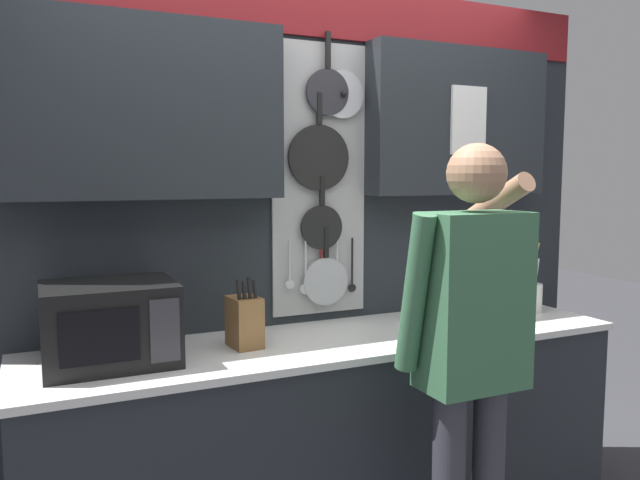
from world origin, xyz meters
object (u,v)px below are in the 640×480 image
at_px(utensil_crock, 530,295).
at_px(person, 470,337).
at_px(microwave, 110,323).
at_px(knife_block, 245,321).

xyz_separation_m(utensil_crock, person, (-0.82, -0.57, 0.02)).
distance_m(microwave, person, 1.31).
xyz_separation_m(microwave, person, (1.18, -0.57, -0.04)).
bearing_deg(microwave, knife_block, 0.09).
distance_m(microwave, knife_block, 0.51).
relative_size(microwave, utensil_crock, 1.30).
bearing_deg(utensil_crock, knife_block, 179.99).
bearing_deg(microwave, utensil_crock, 0.02).
relative_size(microwave, knife_block, 1.61).
bearing_deg(utensil_crock, person, -145.26).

